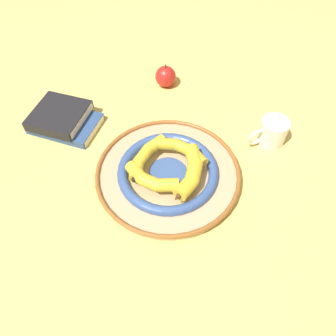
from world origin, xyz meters
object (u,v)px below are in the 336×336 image
object	(u,v)px
banana_c	(150,179)
coffee_mug	(272,132)
banana_b	(146,156)
banana_d	(191,173)
decorative_bowl	(168,173)
book_stack	(63,119)
apple	(166,76)
banana_a	(184,150)

from	to	relation	value
banana_c	coffee_mug	distance (m)	0.39
banana_b	banana_d	xyz separation A→B (m)	(-0.12, -0.06, 0.00)
banana_c	decorative_bowl	bearing A→B (deg)	72.61
decorative_bowl	coffee_mug	size ratio (longest dim) A/B	3.20
banana_c	book_stack	distance (m)	0.37
banana_d	book_stack	distance (m)	0.44
banana_b	book_stack	xyz separation A→B (m)	(0.29, 0.11, -0.03)
book_stack	banana_d	bearing A→B (deg)	-14.96
decorative_bowl	coffee_mug	xyz separation A→B (m)	(-0.08, -0.32, 0.02)
decorative_bowl	banana_b	distance (m)	0.08
book_stack	apple	size ratio (longest dim) A/B	2.91
banana_b	apple	xyz separation A→B (m)	(0.26, -0.26, -0.02)
apple	banana_d	bearing A→B (deg)	151.56
decorative_bowl	book_stack	bearing A→B (deg)	21.02
banana_a	book_stack	world-z (taller)	banana_a
decorative_bowl	apple	distance (m)	0.40
decorative_bowl	banana_b	bearing A→B (deg)	25.36
banana_c	banana_d	size ratio (longest dim) A/B	0.98
banana_b	banana_d	size ratio (longest dim) A/B	1.04
banana_b	banana_d	world-z (taller)	banana_d
decorative_bowl	banana_d	distance (m)	0.08
banana_d	book_stack	bearing A→B (deg)	72.74
banana_c	apple	xyz separation A→B (m)	(0.33, -0.30, -0.02)
banana_a	apple	xyz separation A→B (m)	(0.31, -0.17, -0.02)
banana_c	coffee_mug	size ratio (longest dim) A/B	1.26
book_stack	coffee_mug	world-z (taller)	coffee_mug
book_stack	banana_b	bearing A→B (deg)	-16.54
banana_a	banana_b	distance (m)	0.10
banana_d	apple	world-z (taller)	apple
decorative_bowl	coffee_mug	world-z (taller)	coffee_mug
banana_a	apple	bearing A→B (deg)	-51.10
banana_d	book_stack	size ratio (longest dim) A/B	0.66
banana_d	book_stack	world-z (taller)	banana_d
banana_c	banana_d	distance (m)	0.11
apple	book_stack	bearing A→B (deg)	85.19
decorative_bowl	banana_c	xyz separation A→B (m)	(-0.01, 0.07, 0.04)
decorative_bowl	banana_c	bearing A→B (deg)	98.74
banana_c	book_stack	world-z (taller)	banana_c
apple	coffee_mug	bearing A→B (deg)	-167.65
book_stack	apple	world-z (taller)	apple
apple	banana_a	bearing A→B (deg)	151.04
banana_d	coffee_mug	bearing A→B (deg)	-42.37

